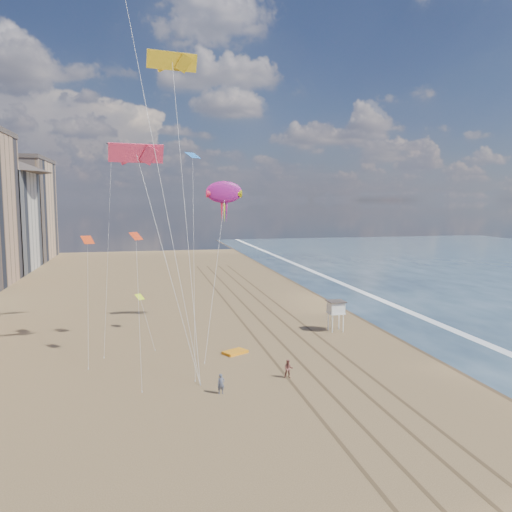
{
  "coord_description": "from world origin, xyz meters",
  "views": [
    {
      "loc": [
        -13.4,
        -28.86,
        15.8
      ],
      "look_at": [
        -1.06,
        26.0,
        9.5
      ],
      "focal_mm": 35.0,
      "sensor_mm": 36.0,
      "label": 1
    }
  ],
  "objects_px": {
    "lifeguard_stand": "(336,308)",
    "show_kite": "(224,193)",
    "grounded_kite": "(235,352)",
    "kite_flyer_b": "(288,369)",
    "kite_flyer_a": "(221,384)"
  },
  "relations": [
    {
      "from": "grounded_kite",
      "to": "kite_flyer_a",
      "type": "xyz_separation_m",
      "value": [
        -3.05,
        -10.41,
        0.7
      ]
    },
    {
      "from": "lifeguard_stand",
      "to": "show_kite",
      "type": "xyz_separation_m",
      "value": [
        -12.42,
        7.29,
        13.9
      ]
    },
    {
      "from": "show_kite",
      "to": "kite_flyer_b",
      "type": "xyz_separation_m",
      "value": [
        2.27,
        -21.54,
        -15.92
      ]
    },
    {
      "from": "lifeguard_stand",
      "to": "kite_flyer_b",
      "type": "height_order",
      "value": "lifeguard_stand"
    },
    {
      "from": "lifeguard_stand",
      "to": "kite_flyer_a",
      "type": "xyz_separation_m",
      "value": [
        -16.56,
        -16.51,
        -2.04
      ]
    },
    {
      "from": "grounded_kite",
      "to": "kite_flyer_b",
      "type": "relative_size",
      "value": 1.41
    },
    {
      "from": "lifeguard_stand",
      "to": "grounded_kite",
      "type": "height_order",
      "value": "lifeguard_stand"
    },
    {
      "from": "grounded_kite",
      "to": "kite_flyer_b",
      "type": "bearing_deg",
      "value": -96.79
    },
    {
      "from": "lifeguard_stand",
      "to": "kite_flyer_b",
      "type": "bearing_deg",
      "value": -125.46
    },
    {
      "from": "kite_flyer_b",
      "to": "show_kite",
      "type": "bearing_deg",
      "value": 108.47
    },
    {
      "from": "grounded_kite",
      "to": "kite_flyer_a",
      "type": "relative_size",
      "value": 1.44
    },
    {
      "from": "grounded_kite",
      "to": "kite_flyer_a",
      "type": "height_order",
      "value": "kite_flyer_a"
    },
    {
      "from": "lifeguard_stand",
      "to": "kite_flyer_b",
      "type": "xyz_separation_m",
      "value": [
        -10.15,
        -14.25,
        -2.03
      ]
    },
    {
      "from": "show_kite",
      "to": "kite_flyer_a",
      "type": "bearing_deg",
      "value": -99.87
    },
    {
      "from": "lifeguard_stand",
      "to": "kite_flyer_a",
      "type": "height_order",
      "value": "lifeguard_stand"
    }
  ]
}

